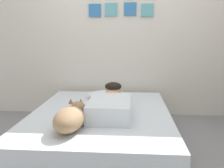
{
  "coord_description": "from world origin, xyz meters",
  "views": [
    {
      "loc": [
        0.15,
        -2.44,
        1.18
      ],
      "look_at": [
        -0.07,
        0.53,
        0.61
      ],
      "focal_mm": 40.7,
      "sensor_mm": 36.0,
      "label": 1
    }
  ],
  "objects_px": {
    "bed": "(101,127)",
    "cell_phone": "(98,122)",
    "person_lying": "(111,103)",
    "dog": "(70,118)",
    "coffee_cup": "(124,98)",
    "pillow": "(107,95)"
  },
  "relations": [
    {
      "from": "bed",
      "to": "dog",
      "type": "relative_size",
      "value": 3.57
    },
    {
      "from": "cell_phone",
      "to": "bed",
      "type": "bearing_deg",
      "value": 91.95
    },
    {
      "from": "dog",
      "to": "cell_phone",
      "type": "xyz_separation_m",
      "value": [
        0.22,
        0.2,
        -0.1
      ]
    },
    {
      "from": "bed",
      "to": "cell_phone",
      "type": "height_order",
      "value": "cell_phone"
    },
    {
      "from": "bed",
      "to": "coffee_cup",
      "type": "bearing_deg",
      "value": 63.73
    },
    {
      "from": "bed",
      "to": "person_lying",
      "type": "bearing_deg",
      "value": -21.9
    },
    {
      "from": "bed",
      "to": "coffee_cup",
      "type": "distance_m",
      "value": 0.59
    },
    {
      "from": "pillow",
      "to": "cell_phone",
      "type": "distance_m",
      "value": 0.91
    },
    {
      "from": "bed",
      "to": "coffee_cup",
      "type": "xyz_separation_m",
      "value": [
        0.24,
        0.49,
        0.22
      ]
    },
    {
      "from": "person_lying",
      "to": "cell_phone",
      "type": "bearing_deg",
      "value": -108.53
    },
    {
      "from": "person_lying",
      "to": "coffee_cup",
      "type": "xyz_separation_m",
      "value": [
        0.13,
        0.53,
        -0.07
      ]
    },
    {
      "from": "bed",
      "to": "person_lying",
      "type": "distance_m",
      "value": 0.32
    },
    {
      "from": "pillow",
      "to": "person_lying",
      "type": "distance_m",
      "value": 0.62
    },
    {
      "from": "coffee_cup",
      "to": "person_lying",
      "type": "bearing_deg",
      "value": -103.41
    },
    {
      "from": "pillow",
      "to": "cell_phone",
      "type": "bearing_deg",
      "value": -90.2
    },
    {
      "from": "pillow",
      "to": "cell_phone",
      "type": "height_order",
      "value": "pillow"
    },
    {
      "from": "dog",
      "to": "coffee_cup",
      "type": "height_order",
      "value": "dog"
    },
    {
      "from": "bed",
      "to": "person_lying",
      "type": "relative_size",
      "value": 2.23
    },
    {
      "from": "coffee_cup",
      "to": "cell_phone",
      "type": "distance_m",
      "value": 0.87
    },
    {
      "from": "coffee_cup",
      "to": "dog",
      "type": "bearing_deg",
      "value": -113.42
    },
    {
      "from": "pillow",
      "to": "bed",
      "type": "bearing_deg",
      "value": -91.54
    },
    {
      "from": "person_lying",
      "to": "coffee_cup",
      "type": "relative_size",
      "value": 7.36
    }
  ]
}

